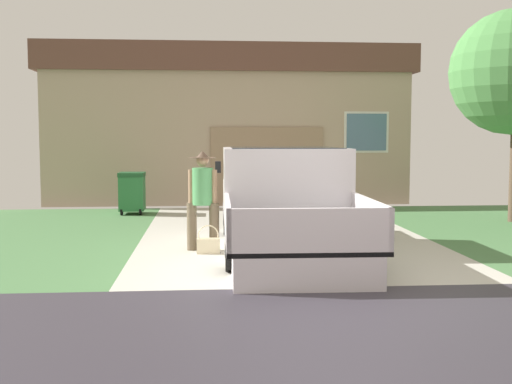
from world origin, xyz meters
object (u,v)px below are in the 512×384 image
object	(u,v)px
person_with_hat	(203,196)
pickup_truck	(284,203)
house_with_garage	(226,125)
wheeled_trash_bin	(132,191)
handbag	(208,244)

from	to	relation	value
person_with_hat	pickup_truck	bearing A→B (deg)	18.79
person_with_hat	house_with_garage	distance (m)	9.59
house_with_garage	pickup_truck	bearing A→B (deg)	-86.07
person_with_hat	wheeled_trash_bin	distance (m)	5.42
person_with_hat	handbag	bearing A→B (deg)	-58.40
pickup_truck	house_with_garage	distance (m)	9.51
person_with_hat	house_with_garage	bearing A→B (deg)	100.31
wheeled_trash_bin	house_with_garage	bearing A→B (deg)	60.88
handbag	house_with_garage	xyz separation A→B (m)	(0.62, 9.74, 2.08)
house_with_garage	wheeled_trash_bin	xyz separation A→B (m)	(-2.42, -4.35, -1.67)
pickup_truck	handbag	world-z (taller)	pickup_truck
pickup_truck	house_with_garage	bearing A→B (deg)	95.25
handbag	house_with_garage	bearing A→B (deg)	86.35
person_with_hat	handbag	xyz separation A→B (m)	(0.08, -0.27, -0.76)
person_with_hat	house_with_garage	size ratio (longest dim) A/B	0.16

